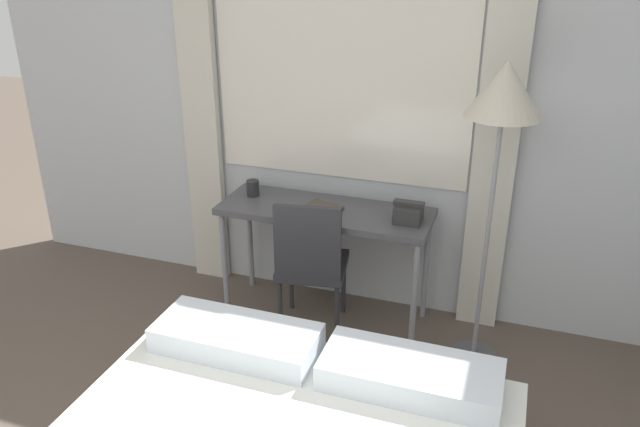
{
  "coord_description": "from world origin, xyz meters",
  "views": [
    {
      "loc": [
        0.91,
        -0.53,
        2.23
      ],
      "look_at": [
        -0.07,
        2.31,
        0.89
      ],
      "focal_mm": 35.0,
      "sensor_mm": 36.0,
      "label": 1
    }
  ],
  "objects_px": {
    "standing_lamp": "(503,108)",
    "telephone": "(408,213)",
    "desk": "(325,219)",
    "desk_chair": "(311,260)",
    "mug": "(253,188)",
    "book": "(320,210)"
  },
  "relations": [
    {
      "from": "telephone",
      "to": "book",
      "type": "distance_m",
      "value": 0.52
    },
    {
      "from": "telephone",
      "to": "book",
      "type": "xyz_separation_m",
      "value": [
        -0.52,
        -0.03,
        -0.04
      ]
    },
    {
      "from": "desk_chair",
      "to": "telephone",
      "type": "height_order",
      "value": "desk_chair"
    },
    {
      "from": "desk",
      "to": "mug",
      "type": "relative_size",
      "value": 12.87
    },
    {
      "from": "mug",
      "to": "desk_chair",
      "type": "bearing_deg",
      "value": -27.81
    },
    {
      "from": "desk",
      "to": "book",
      "type": "distance_m",
      "value": 0.1
    },
    {
      "from": "desk_chair",
      "to": "standing_lamp",
      "type": "bearing_deg",
      "value": -7.63
    },
    {
      "from": "book",
      "to": "desk",
      "type": "bearing_deg",
      "value": 74.84
    },
    {
      "from": "standing_lamp",
      "to": "mug",
      "type": "height_order",
      "value": "standing_lamp"
    },
    {
      "from": "desk",
      "to": "telephone",
      "type": "relative_size",
      "value": 7.3
    },
    {
      "from": "telephone",
      "to": "book",
      "type": "bearing_deg",
      "value": -176.41
    },
    {
      "from": "mug",
      "to": "telephone",
      "type": "bearing_deg",
      "value": -4.0
    },
    {
      "from": "standing_lamp",
      "to": "book",
      "type": "height_order",
      "value": "standing_lamp"
    },
    {
      "from": "book",
      "to": "mug",
      "type": "height_order",
      "value": "mug"
    },
    {
      "from": "desk",
      "to": "telephone",
      "type": "xyz_separation_m",
      "value": [
        0.51,
        -0.02,
        0.13
      ]
    },
    {
      "from": "desk",
      "to": "desk_chair",
      "type": "height_order",
      "value": "desk_chair"
    },
    {
      "from": "book",
      "to": "standing_lamp",
      "type": "bearing_deg",
      "value": -5.8
    },
    {
      "from": "standing_lamp",
      "to": "telephone",
      "type": "relative_size",
      "value": 9.74
    },
    {
      "from": "mug",
      "to": "book",
      "type": "bearing_deg",
      "value": -12.11
    },
    {
      "from": "telephone",
      "to": "desk",
      "type": "bearing_deg",
      "value": 177.39
    },
    {
      "from": "desk",
      "to": "book",
      "type": "xyz_separation_m",
      "value": [
        -0.02,
        -0.06,
        0.08
      ]
    },
    {
      "from": "desk",
      "to": "standing_lamp",
      "type": "height_order",
      "value": "standing_lamp"
    }
  ]
}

